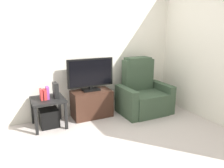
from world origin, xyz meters
TOP-DOWN VIEW (x-y plane):
  - ground_plane at (0.00, 0.00)m, footprint 6.40×6.40m
  - wall_back at (0.00, 1.13)m, footprint 6.40×0.06m
  - wall_side at (1.88, 0.00)m, footprint 0.06×4.48m
  - tv_stand at (-0.02, 0.87)m, footprint 0.74×0.40m
  - television at (-0.02, 0.89)m, footprint 0.88×0.20m
  - recliner_armchair at (0.99, 0.65)m, footprint 0.98×0.78m
  - side_table at (-0.84, 0.79)m, footprint 0.54×0.54m
  - subwoofer_box at (-0.84, 0.79)m, footprint 0.31×0.31m
  - book_leftmost at (-0.94, 0.77)m, footprint 0.04×0.14m
  - book_middle at (-0.88, 0.77)m, footprint 0.05×0.14m
  - book_rightmost at (-0.84, 0.77)m, footprint 0.04×0.11m
  - game_console at (-0.69, 0.80)m, footprint 0.07×0.20m

SIDE VIEW (x-z plane):
  - ground_plane at x=0.00m, z-range 0.00..0.00m
  - subwoofer_box at x=-0.84m, z-range 0.00..0.31m
  - tv_stand at x=-0.02m, z-range 0.00..0.51m
  - recliner_armchair at x=0.99m, z-range -0.17..0.91m
  - side_table at x=-0.84m, z-range 0.17..0.67m
  - book_middle at x=-0.88m, z-range 0.50..0.67m
  - book_leftmost at x=-0.94m, z-range 0.50..0.69m
  - book_rightmost at x=-0.84m, z-range 0.50..0.71m
  - game_console at x=-0.69m, z-range 0.50..0.76m
  - television at x=-0.02m, z-range 0.53..1.13m
  - wall_back at x=0.00m, z-range 0.00..2.60m
  - wall_side at x=1.88m, z-range 0.00..2.60m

